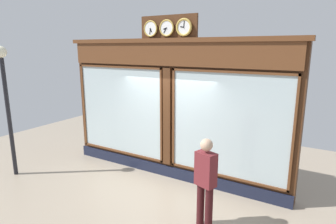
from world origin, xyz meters
The scene contains 3 objects.
shop_facade centered at (0.00, -0.13, 1.73)m, with size 6.08×0.42×3.94m.
pedestrian centered at (-1.65, 1.47, 0.93)m, with size 0.41×0.32×1.69m.
street_lamp centered at (3.46, 1.94, 2.18)m, with size 0.28×0.28×3.26m.
Camera 1 is at (-3.45, 5.79, 3.22)m, focal length 30.32 mm.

